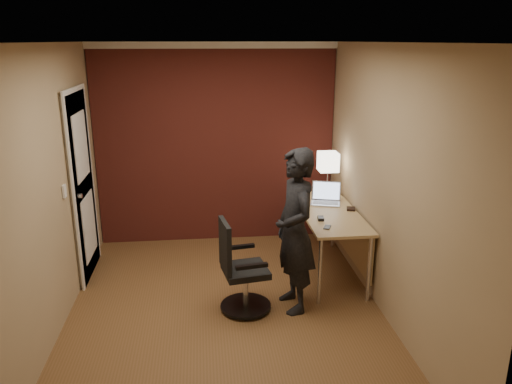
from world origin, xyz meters
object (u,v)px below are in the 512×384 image
at_px(laptop, 326,197).
at_px(office_chair, 240,272).
at_px(phone, 327,227).
at_px(mouse, 321,218).
at_px(desk_lamp, 328,162).
at_px(wallet, 351,209).
at_px(desk, 335,221).
at_px(person, 295,231).

distance_m(laptop, office_chair, 1.54).
bearing_deg(phone, mouse, 117.92).
relative_size(desk_lamp, phone, 4.65).
bearing_deg(desk_lamp, office_chair, -132.49).
bearing_deg(phone, office_chair, -140.78).
height_order(desk_lamp, wallet, desk_lamp).
height_order(mouse, phone, mouse).
xyz_separation_m(desk, phone, (-0.22, -0.50, 0.13)).
height_order(desk_lamp, office_chair, desk_lamp).
xyz_separation_m(phone, office_chair, (-0.90, -0.23, -0.33)).
relative_size(desk_lamp, wallet, 4.86).
height_order(desk_lamp, person, person).
xyz_separation_m(office_chair, person, (0.53, 0.01, 0.39)).
bearing_deg(laptop, phone, -102.79).
xyz_separation_m(desk_lamp, phone, (-0.25, -1.02, -0.41)).
bearing_deg(mouse, laptop, 77.73).
bearing_deg(mouse, desk, 56.45).
bearing_deg(desk, mouse, -130.01).
bearing_deg(phone, wallet, 76.74).
distance_m(wallet, person, 1.05).
bearing_deg(desk_lamp, wallet, -74.44).
height_order(desk_lamp, phone, desk_lamp).
bearing_deg(wallet, person, -136.41).
bearing_deg(phone, person, -124.24).
distance_m(phone, office_chair, 0.98).
distance_m(desk_lamp, office_chair, 1.85).
bearing_deg(office_chair, person, 1.03).
relative_size(desk, desk_lamp, 2.80).
xyz_separation_m(desk_lamp, laptop, (-0.07, -0.23, -0.35)).
bearing_deg(person, desk, 131.42).
distance_m(desk, mouse, 0.38).
xyz_separation_m(laptop, phone, (-0.18, -0.79, -0.06)).
height_order(phone, office_chair, office_chair).
bearing_deg(person, laptop, 142.12).
bearing_deg(laptop, desk, -82.75).
bearing_deg(wallet, desk, -178.03).
relative_size(wallet, office_chair, 0.12).
relative_size(laptop, mouse, 3.90).
xyz_separation_m(desk_lamp, person, (-0.62, -1.24, -0.35)).
relative_size(desk_lamp, mouse, 5.35).
bearing_deg(desk_lamp, mouse, -108.25).
relative_size(phone, office_chair, 0.13).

